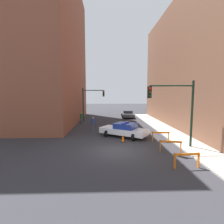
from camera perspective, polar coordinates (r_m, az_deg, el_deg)
ground_plane at (r=13.62m, az=1.70°, el=-12.44°), size 120.00×120.00×0.00m
sidewalk_right at (r=15.30m, az=26.01°, el=-10.74°), size 2.40×44.00×0.12m
building_corner_left at (r=29.74m, az=-25.23°, el=17.45°), size 14.00×20.00×20.93m
traffic_light_near at (r=14.49m, az=20.65°, el=2.54°), size 3.64×0.35×5.20m
traffic_light_far at (r=27.52m, az=-7.16°, el=4.12°), size 3.44×0.35×5.20m
police_car at (r=17.50m, az=3.95°, el=-5.81°), size 4.94×4.13×1.52m
parked_car_near at (r=31.31m, az=5.15°, el=-0.62°), size 2.42×4.39×1.31m
pedestrian_crossing at (r=20.24m, az=-6.24°, el=-3.80°), size 0.50×0.50×1.66m
pedestrian_corner at (r=25.15m, az=-9.97°, el=-1.91°), size 0.45×0.45×1.66m
barrier_front at (r=11.31m, az=23.23°, el=-13.59°), size 1.60×0.25×0.90m
barrier_mid at (r=13.65m, az=18.55°, el=-10.02°), size 1.58×0.47×0.90m
barrier_back at (r=16.40m, az=15.57°, el=-7.22°), size 1.60×0.24×0.90m
traffic_cone at (r=15.87m, az=3.61°, el=-8.56°), size 0.36×0.36×0.66m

